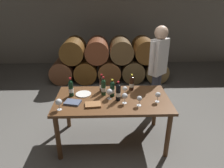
% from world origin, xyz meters
% --- Properties ---
extents(ground_plane, '(14.00, 14.00, 0.00)m').
position_xyz_m(ground_plane, '(0.00, 0.00, 0.00)').
color(ground_plane, '#66635E').
extents(cellar_back_wall, '(10.00, 0.24, 2.80)m').
position_xyz_m(cellar_back_wall, '(0.00, 4.20, 1.40)').
color(cellar_back_wall, gray).
rests_on(cellar_back_wall, ground_plane).
extents(barrel_stack, '(3.12, 0.90, 1.15)m').
position_xyz_m(barrel_stack, '(0.00, 2.60, 0.54)').
color(barrel_stack, brown).
rests_on(barrel_stack, ground_plane).
extents(dining_table, '(1.70, 0.90, 0.76)m').
position_xyz_m(dining_table, '(0.00, 0.00, 0.67)').
color(dining_table, brown).
rests_on(dining_table, ground_plane).
extents(wine_bottle_0, '(0.07, 0.07, 0.30)m').
position_xyz_m(wine_bottle_0, '(0.08, -0.05, 0.89)').
color(wine_bottle_0, black).
rests_on(wine_bottle_0, dining_table).
extents(wine_bottle_1, '(0.07, 0.07, 0.30)m').
position_xyz_m(wine_bottle_1, '(-0.13, 0.13, 0.89)').
color(wine_bottle_1, '#19381E').
rests_on(wine_bottle_1, dining_table).
extents(wine_bottle_2, '(0.07, 0.07, 0.28)m').
position_xyz_m(wine_bottle_2, '(-0.00, 0.09, 0.88)').
color(wine_bottle_2, black).
rests_on(wine_bottle_2, dining_table).
extents(wine_bottle_3, '(0.07, 0.07, 0.27)m').
position_xyz_m(wine_bottle_3, '(0.32, 0.29, 0.88)').
color(wine_bottle_3, black).
rests_on(wine_bottle_3, dining_table).
extents(wine_bottle_4, '(0.07, 0.07, 0.29)m').
position_xyz_m(wine_bottle_4, '(-0.16, 0.26, 0.89)').
color(wine_bottle_4, black).
rests_on(wine_bottle_4, dining_table).
extents(wine_bottle_5, '(0.07, 0.07, 0.30)m').
position_xyz_m(wine_bottle_5, '(-0.62, 0.11, 0.89)').
color(wine_bottle_5, black).
rests_on(wine_bottle_5, dining_table).
extents(wine_glass_0, '(0.07, 0.07, 0.15)m').
position_xyz_m(wine_glass_0, '(0.19, 0.11, 0.86)').
color(wine_glass_0, white).
rests_on(wine_glass_0, dining_table).
extents(wine_glass_1, '(0.09, 0.09, 0.16)m').
position_xyz_m(wine_glass_1, '(-0.72, -0.29, 0.87)').
color(wine_glass_1, white).
rests_on(wine_glass_1, dining_table).
extents(wine_glass_2, '(0.09, 0.09, 0.16)m').
position_xyz_m(wine_glass_2, '(-0.05, -0.01, 0.87)').
color(wine_glass_2, white).
rests_on(wine_glass_2, dining_table).
extents(wine_glass_3, '(0.08, 0.08, 0.15)m').
position_xyz_m(wine_glass_3, '(0.65, -0.12, 0.87)').
color(wine_glass_3, white).
rests_on(wine_glass_3, dining_table).
extents(wine_glass_4, '(0.07, 0.07, 0.15)m').
position_xyz_m(wine_glass_4, '(0.37, -0.22, 0.87)').
color(wine_glass_4, white).
rests_on(wine_glass_4, dining_table).
extents(wine_glass_5, '(0.08, 0.08, 0.16)m').
position_xyz_m(wine_glass_5, '(0.17, -0.14, 0.87)').
color(wine_glass_5, white).
rests_on(wine_glass_5, dining_table).
extents(tasting_notebook, '(0.25, 0.21, 0.03)m').
position_xyz_m(tasting_notebook, '(-0.57, -0.12, 0.77)').
color(tasting_notebook, '#4C5670').
rests_on(tasting_notebook, dining_table).
extents(leather_ledger, '(0.23, 0.18, 0.03)m').
position_xyz_m(leather_ledger, '(-0.28, -0.20, 0.77)').
color(leather_ledger, '#936038').
rests_on(leather_ledger, dining_table).
extents(serving_plate, '(0.24, 0.24, 0.01)m').
position_xyz_m(serving_plate, '(-0.45, 0.15, 0.77)').
color(serving_plate, white).
rests_on(serving_plate, dining_table).
extents(sommelier_presenting, '(0.39, 0.35, 1.72)m').
position_xyz_m(sommelier_presenting, '(0.85, 0.75, 1.04)').
color(sommelier_presenting, '#383842').
rests_on(sommelier_presenting, ground_plane).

